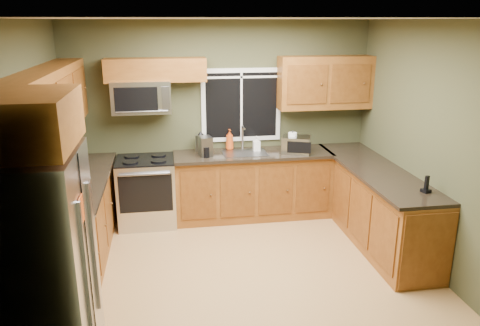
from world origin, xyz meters
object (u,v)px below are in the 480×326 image
object	(u,v)px
coffee_maker	(205,147)
soap_bottle_b	(257,144)
range	(147,191)
toaster_oven	(296,145)
paper_towel_roll	(292,142)
cordless_phone	(426,187)
microwave	(142,97)
refrigerator	(39,270)
kettle	(201,142)
soap_bottle_a	(230,139)

from	to	relation	value
coffee_maker	soap_bottle_b	xyz separation A→B (m)	(0.72, 0.14, -0.02)
range	toaster_oven	distance (m)	2.13
paper_towel_roll	soap_bottle_b	world-z (taller)	paper_towel_roll
paper_towel_roll	cordless_phone	size ratio (longest dim) A/B	1.66
microwave	coffee_maker	bearing A→B (deg)	-13.01
paper_towel_roll	toaster_oven	bearing A→B (deg)	-52.57
refrigerator	soap_bottle_b	world-z (taller)	refrigerator
range	kettle	world-z (taller)	kettle
microwave	kettle	xyz separation A→B (m)	(0.76, 0.04, -0.66)
microwave	soap_bottle_b	size ratio (longest dim) A/B	3.66
soap_bottle_a	cordless_phone	xyz separation A→B (m)	(1.81, -2.03, -0.09)
microwave	paper_towel_roll	size ratio (longest dim) A/B	2.49
microwave	paper_towel_roll	bearing A→B (deg)	-5.18
soap_bottle_b	paper_towel_roll	bearing A→B (deg)	-16.43
refrigerator	microwave	xyz separation A→B (m)	(0.69, 2.91, 0.83)
soap_bottle_a	cordless_phone	world-z (taller)	soap_bottle_a
kettle	paper_towel_roll	world-z (taller)	paper_towel_roll
refrigerator	kettle	world-z (taller)	refrigerator
microwave	toaster_oven	distance (m)	2.16
refrigerator	microwave	size ratio (longest dim) A/B	2.37
soap_bottle_a	soap_bottle_b	bearing A→B (deg)	-20.75
microwave	cordless_phone	world-z (taller)	microwave
microwave	soap_bottle_a	bearing A→B (deg)	4.61
coffee_maker	cordless_phone	xyz separation A→B (m)	(2.18, -1.75, -0.07)
coffee_maker	soap_bottle_b	world-z (taller)	coffee_maker
microwave	coffee_maker	distance (m)	1.06
cordless_phone	paper_towel_roll	bearing A→B (deg)	119.19
coffee_maker	range	bearing A→B (deg)	176.45
refrigerator	range	world-z (taller)	refrigerator
coffee_maker	paper_towel_roll	size ratio (longest dim) A/B	0.87
coffee_maker	paper_towel_roll	bearing A→B (deg)	0.22
refrigerator	kettle	xyz separation A→B (m)	(1.45, 2.95, 0.17)
kettle	microwave	bearing A→B (deg)	-176.67
coffee_maker	soap_bottle_b	distance (m)	0.74
refrigerator	kettle	distance (m)	3.29
range	toaster_oven	bearing A→B (deg)	-2.75
toaster_oven	paper_towel_roll	xyz separation A→B (m)	(-0.04, 0.05, 0.02)
refrigerator	coffee_maker	world-z (taller)	refrigerator
cordless_phone	kettle	bearing A→B (deg)	138.26
microwave	cordless_phone	size ratio (longest dim) A/B	4.13
toaster_oven	soap_bottle_b	xyz separation A→B (m)	(-0.51, 0.19, -0.01)
range	soap_bottle_b	xyz separation A→B (m)	(1.53, 0.09, 0.58)
toaster_oven	paper_towel_roll	size ratio (longest dim) A/B	1.47
kettle	cordless_phone	distance (m)	2.98
coffee_maker	refrigerator	bearing A→B (deg)	-118.78
range	cordless_phone	size ratio (longest dim) A/B	5.10
range	refrigerator	bearing A→B (deg)	-103.97
range	soap_bottle_b	world-z (taller)	soap_bottle_b
range	coffee_maker	bearing A→B (deg)	-3.55
toaster_oven	soap_bottle_b	world-z (taller)	toaster_oven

